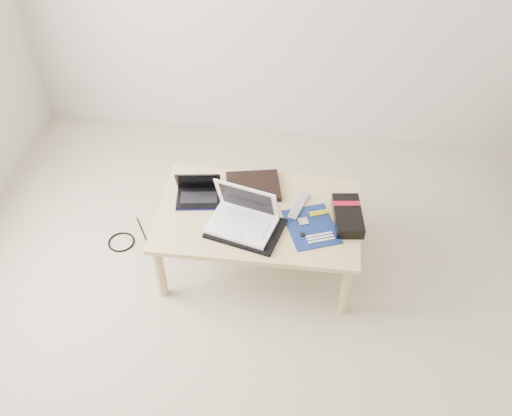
# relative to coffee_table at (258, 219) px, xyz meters

# --- Properties ---
(ground) EXTENTS (4.00, 4.00, 0.00)m
(ground) POSITION_rel_coffee_table_xyz_m (0.22, -0.71, -0.35)
(ground) COLOR #B3A891
(ground) RESTS_ON ground
(room_shell) EXTENTS (4.20, 4.20, 2.70)m
(room_shell) POSITION_rel_coffee_table_xyz_m (0.22, -0.71, 1.32)
(room_shell) COLOR beige
(room_shell) RESTS_ON ground
(coffee_table) EXTENTS (1.10, 0.70, 0.40)m
(coffee_table) POSITION_rel_coffee_table_xyz_m (0.00, 0.00, 0.00)
(coffee_table) COLOR tan
(coffee_table) RESTS_ON ground
(book) EXTENTS (0.34, 0.31, 0.03)m
(book) POSITION_rel_coffee_table_xyz_m (-0.05, 0.19, 0.06)
(book) COLOR black
(book) RESTS_ON coffee_table
(netbook) EXTENTS (0.27, 0.21, 0.17)m
(netbook) POSITION_rel_coffee_table_xyz_m (-0.34, 0.08, 0.08)
(netbook) COLOR black
(netbook) RESTS_ON coffee_table
(tablet) EXTENTS (0.31, 0.27, 0.01)m
(tablet) POSITION_rel_coffee_table_xyz_m (-0.05, 0.01, 0.06)
(tablet) COLOR black
(tablet) RESTS_ON coffee_table
(remote) EXTENTS (0.11, 0.22, 0.02)m
(remote) POSITION_rel_coffee_table_xyz_m (0.21, 0.07, 0.06)
(remote) COLOR #B0B1B5
(remote) RESTS_ON coffee_table
(neoprene_sleeve) EXTENTS (0.43, 0.36, 0.02)m
(neoprene_sleeve) POSITION_rel_coffee_table_xyz_m (-0.05, -0.14, 0.06)
(neoprene_sleeve) COLOR black
(neoprene_sleeve) RESTS_ON coffee_table
(white_laptop) EXTENTS (0.39, 0.32, 0.24)m
(white_laptop) POSITION_rel_coffee_table_xyz_m (-0.07, -0.10, 0.12)
(white_laptop) COLOR white
(white_laptop) RESTS_ON neoprene_sleeve
(motherboard) EXTENTS (0.34, 0.37, 0.01)m
(motherboard) POSITION_rel_coffee_table_xyz_m (0.29, -0.07, 0.05)
(motherboard) COLOR #0C1C52
(motherboard) RESTS_ON coffee_table
(gpu_box) EXTENTS (0.18, 0.31, 0.06)m
(gpu_box) POSITION_rel_coffee_table_xyz_m (0.48, 0.00, 0.08)
(gpu_box) COLOR black
(gpu_box) RESTS_ON coffee_table
(cable_coil) EXTENTS (0.11, 0.11, 0.01)m
(cable_coil) POSITION_rel_coffee_table_xyz_m (-0.16, 0.01, 0.05)
(cable_coil) COLOR black
(cable_coil) RESTS_ON coffee_table
(floor_cable_coil) EXTENTS (0.18, 0.18, 0.01)m
(floor_cable_coil) POSITION_rel_coffee_table_xyz_m (-0.85, 0.04, -0.35)
(floor_cable_coil) COLOR black
(floor_cable_coil) RESTS_ON ground
(floor_cable_trail) EXTENTS (0.18, 0.29, 0.01)m
(floor_cable_trail) POSITION_rel_coffee_table_xyz_m (-0.73, 0.12, -0.35)
(floor_cable_trail) COLOR black
(floor_cable_trail) RESTS_ON ground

